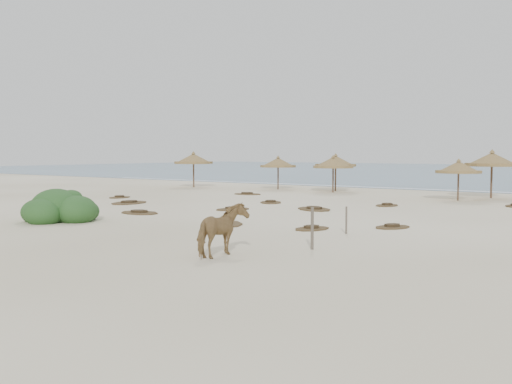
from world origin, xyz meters
TOP-DOWN VIEW (x-y plane):
  - ground at (0.00, 0.00)m, footprint 160.00×160.00m
  - foam_line at (0.00, 26.00)m, footprint 70.00×0.60m
  - palapa_0 at (-16.40, 17.49)m, footprint 3.35×3.35m
  - palapa_1 at (-9.01, 19.41)m, footprint 3.71×3.71m
  - palapa_2 at (-3.66, 18.74)m, footprint 3.33×3.33m
  - palapa_3 at (-4.16, 20.08)m, footprint 3.45×3.45m
  - palapa_4 at (6.02, 16.93)m, footprint 3.36×3.36m
  - palapa_5 at (7.19, 20.21)m, footprint 4.25×4.25m
  - horse at (6.15, -6.35)m, footprint 0.97×1.86m
  - fence_post_near at (7.65, -3.79)m, footprint 0.11×0.11m
  - fence_post_far at (6.96, -0.13)m, footprint 0.08×0.08m
  - bush at (-5.05, -3.94)m, footprint 3.65×3.21m
  - scrub_0 at (-12.44, 1.78)m, footprint 2.62×2.29m
  - scrub_1 at (-9.06, 3.71)m, footprint 2.20×2.89m
  - scrub_2 at (-1.82, 4.31)m, footprint 1.78×2.20m
  - scrub_3 at (1.60, 6.82)m, footprint 2.83×2.66m
  - scrub_4 at (7.71, 2.41)m, footprint 1.56×1.88m
  - scrub_6 at (-7.63, 13.39)m, footprint 2.21×1.68m
  - scrub_7 at (3.85, 11.04)m, footprint 1.13×1.72m
  - scrub_8 at (-12.67, 6.10)m, footprint 1.34×1.83m
  - scrub_9 at (1.52, -0.62)m, footprint 2.91×2.77m
  - scrub_11 at (-4.46, 0.27)m, footprint 2.27×1.55m
  - scrub_12 at (5.35, 0.14)m, footprint 1.41×1.78m
  - scrub_13 at (-2.49, 8.81)m, footprint 2.11×2.30m

SIDE VIEW (x-z plane):
  - ground at x=0.00m, z-range 0.00..0.00m
  - foam_line at x=0.00m, z-range 0.00..0.01m
  - scrub_0 at x=-12.44m, z-range -0.03..0.13m
  - scrub_12 at x=5.35m, z-range -0.03..0.13m
  - scrub_1 at x=-9.06m, z-range -0.03..0.13m
  - scrub_2 at x=-1.82m, z-range -0.03..0.13m
  - scrub_3 at x=1.60m, z-range -0.03..0.13m
  - scrub_4 at x=7.71m, z-range -0.03..0.13m
  - scrub_6 at x=-7.63m, z-range -0.03..0.13m
  - scrub_8 at x=-12.67m, z-range -0.03..0.13m
  - scrub_9 at x=1.52m, z-range -0.03..0.13m
  - scrub_11 at x=-4.46m, z-range -0.03..0.13m
  - scrub_7 at x=3.85m, z-range -0.03..0.13m
  - scrub_13 at x=-2.49m, z-range -0.03..0.13m
  - fence_post_far at x=6.96m, z-range 0.00..1.01m
  - bush at x=-5.05m, z-range -0.28..1.35m
  - fence_post_near at x=7.65m, z-range 0.00..1.31m
  - horse at x=6.15m, z-range 0.00..1.52m
  - palapa_4 at x=6.02m, z-range 0.72..3.34m
  - palapa_1 at x=-9.01m, z-range 0.76..3.49m
  - palapa_2 at x=-3.66m, z-range 0.77..3.57m
  - palapa_3 at x=-4.16m, z-range 0.81..3.73m
  - palapa_0 at x=-16.40m, z-range 0.85..3.93m
  - palapa_5 at x=7.19m, z-range 0.88..4.07m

